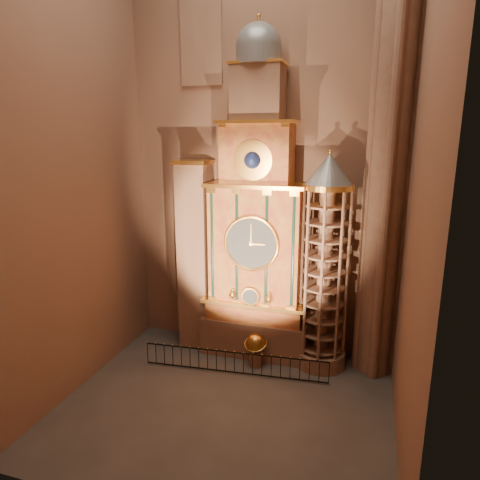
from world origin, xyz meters
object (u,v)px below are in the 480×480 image
(astronomical_clock, at_px, (257,232))
(celestial_globe, at_px, (255,347))
(portrait_tower, at_px, (195,255))
(stair_turret, at_px, (324,266))
(iron_railing, at_px, (234,363))

(astronomical_clock, xyz_separation_m, celestial_globe, (0.36, -1.36, -5.66))
(portrait_tower, distance_m, stair_turret, 6.91)
(stair_turret, relative_size, celestial_globe, 6.35)
(stair_turret, relative_size, iron_railing, 1.19)
(iron_railing, bearing_deg, portrait_tower, 140.07)
(celestial_globe, xyz_separation_m, iron_railing, (-0.77, -1.13, -0.41))
(astronomical_clock, relative_size, iron_railing, 1.84)
(portrait_tower, height_order, celestial_globe, portrait_tower)
(portrait_tower, bearing_deg, iron_railing, -39.93)
(astronomical_clock, xyz_separation_m, iron_railing, (-0.41, -2.49, -6.06))
(astronomical_clock, relative_size, portrait_tower, 1.64)
(portrait_tower, height_order, stair_turret, stair_turret)
(stair_turret, xyz_separation_m, iron_railing, (-3.91, -2.23, -4.65))
(portrait_tower, relative_size, iron_railing, 1.13)
(celestial_globe, bearing_deg, stair_turret, 19.31)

